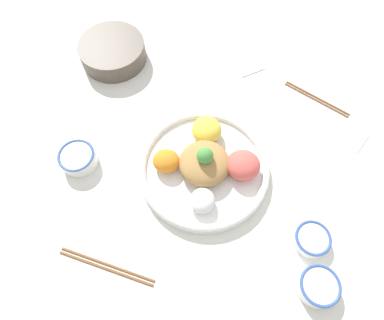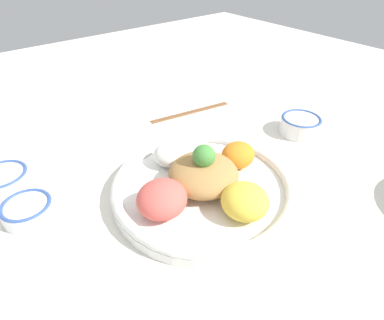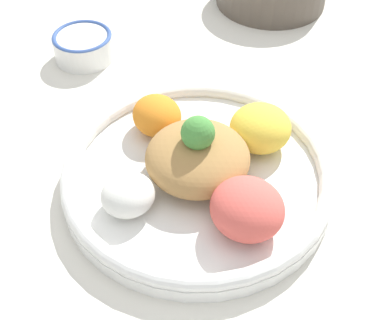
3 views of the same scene
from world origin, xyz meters
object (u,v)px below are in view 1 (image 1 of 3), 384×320
object	(u,v)px
sauce_bowl_dark	(318,286)
serving_spoon_main	(356,152)
chopsticks_pair_near	(317,98)
serving_spoon_extra	(244,75)
chopsticks_pair_far	(106,267)
salad_platter	(205,166)
sauce_bowl_red	(312,239)
side_serving_bowl	(112,51)
rice_bowl_blue	(78,158)

from	to	relation	value
sauce_bowl_dark	serving_spoon_main	bearing A→B (deg)	72.43
sauce_bowl_dark	chopsticks_pair_near	bearing A→B (deg)	88.40
sauce_bowl_dark	serving_spoon_main	distance (m)	0.39
chopsticks_pair_near	serving_spoon_extra	world-z (taller)	chopsticks_pair_near
chopsticks_pair_far	serving_spoon_main	xyz separation A→B (m)	(0.61, 0.40, -0.00)
salad_platter	serving_spoon_extra	xyz separation A→B (m)	(0.08, 0.34, -0.03)
sauce_bowl_red	side_serving_bowl	xyz separation A→B (m)	(-0.62, 0.50, 0.02)
sauce_bowl_dark	serving_spoon_extra	distance (m)	0.64
serving_spoon_main	serving_spoon_extra	world-z (taller)	same
rice_bowl_blue	serving_spoon_main	bearing A→B (deg)	10.77
sauce_bowl_dark	serving_spoon_extra	xyz separation A→B (m)	(-0.21, 0.60, -0.02)
serving_spoon_main	side_serving_bowl	bearing A→B (deg)	104.39
side_serving_bowl	serving_spoon_main	world-z (taller)	side_serving_bowl
salad_platter	chopsticks_pair_near	size ratio (longest dim) A/B	1.79
salad_platter	chopsticks_pair_near	bearing A→B (deg)	42.91
side_serving_bowl	rice_bowl_blue	bearing A→B (deg)	-89.92
rice_bowl_blue	chopsticks_pair_far	xyz separation A→B (m)	(0.14, -0.26, -0.02)
sauce_bowl_dark	chopsticks_pair_near	xyz separation A→B (m)	(0.02, 0.54, -0.02)
sauce_bowl_red	serving_spoon_main	size ratio (longest dim) A/B	0.77
sauce_bowl_dark	chopsticks_pair_far	size ratio (longest dim) A/B	0.39
salad_platter	chopsticks_pair_far	world-z (taller)	salad_platter
chopsticks_pair_far	salad_platter	bearing A→B (deg)	-115.03
sauce_bowl_red	rice_bowl_blue	distance (m)	0.64
rice_bowl_blue	serving_spoon_extra	distance (m)	0.56
salad_platter	serving_spoon_main	size ratio (longest dim) A/B	3.06
side_serving_bowl	chopsticks_pair_far	distance (m)	0.66
chopsticks_pair_far	serving_spoon_extra	xyz separation A→B (m)	(0.28, 0.63, -0.00)
sauce_bowl_red	salad_platter	bearing A→B (deg)	151.57
serving_spoon_extra	sauce_bowl_dark	bearing A→B (deg)	-103.93
sauce_bowl_red	rice_bowl_blue	size ratio (longest dim) A/B	0.89
salad_platter	serving_spoon_extra	size ratio (longest dim) A/B	3.00
sauce_bowl_dark	sauce_bowl_red	bearing A→B (deg)	95.94
rice_bowl_blue	chopsticks_pair_far	bearing A→B (deg)	-60.93
rice_bowl_blue	sauce_bowl_dark	distance (m)	0.68
salad_platter	serving_spoon_main	xyz separation A→B (m)	(0.41, 0.12, -0.03)
chopsticks_pair_near	chopsticks_pair_far	distance (m)	0.76
salad_platter	sauce_bowl_red	world-z (taller)	salad_platter
side_serving_bowl	chopsticks_pair_far	xyz separation A→B (m)	(0.14, -0.64, -0.03)
side_serving_bowl	chopsticks_pair_near	distance (m)	0.65
sauce_bowl_dark	side_serving_bowl	distance (m)	0.88
salad_platter	serving_spoon_main	world-z (taller)	salad_platter
rice_bowl_blue	chopsticks_pair_far	size ratio (longest dim) A/B	0.41
chopsticks_pair_far	serving_spoon_main	world-z (taller)	chopsticks_pair_far
salad_platter	sauce_bowl_red	bearing A→B (deg)	-28.43
salad_platter	side_serving_bowl	bearing A→B (deg)	134.28
sauce_bowl_dark	serving_spoon_main	world-z (taller)	sauce_bowl_dark
salad_platter	sauce_bowl_dark	bearing A→B (deg)	-41.55
sauce_bowl_dark	chopsticks_pair_far	xyz separation A→B (m)	(-0.49, -0.03, -0.02)
sauce_bowl_red	serving_spoon_main	distance (m)	0.30
chopsticks_pair_far	serving_spoon_main	distance (m)	0.73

